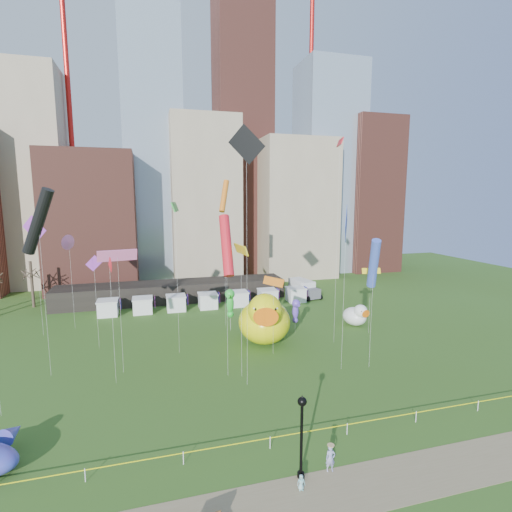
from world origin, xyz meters
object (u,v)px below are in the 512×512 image
object	(u,v)px
seahorse_purple	(296,309)
lamppost	(302,428)
small_duck	(356,315)
box_truck	(304,288)
seahorse_green	(230,301)
woman	(330,459)
toddler	(301,482)
big_duck	(265,319)

from	to	relation	value
seahorse_purple	lamppost	distance (m)	26.69
small_duck	box_truck	size ratio (longest dim) A/B	0.62
seahorse_purple	seahorse_green	bearing A→B (deg)	156.90
seahorse_green	woman	size ratio (longest dim) A/B	3.25
seahorse_green	toddler	xyz separation A→B (m)	(-1.69, -28.79, -3.55)
seahorse_purple	toddler	xyz separation A→B (m)	(-9.78, -25.99, -2.58)
lamppost	woman	size ratio (longest dim) A/B	3.18
seahorse_purple	lamppost	xyz separation A→B (m)	(-9.39, -24.99, 0.30)
big_duck	seahorse_purple	distance (m)	5.80
lamppost	woman	world-z (taller)	lamppost
big_duck	seahorse_purple	xyz separation A→B (m)	(5.08, 2.80, 0.04)
small_duck	lamppost	xyz separation A→B (m)	(-18.35, -25.19, 1.93)
seahorse_green	lamppost	size ratio (longest dim) A/B	1.02
seahorse_green	toddler	size ratio (longest dim) A/B	5.77
seahorse_purple	box_truck	bearing A→B (deg)	60.30
big_duck	toddler	distance (m)	23.80
small_duck	box_truck	xyz separation A→B (m)	(-0.75, 16.86, 0.03)
box_truck	toddler	world-z (taller)	box_truck
big_duck	small_duck	world-z (taller)	big_duck
small_duck	toddler	distance (m)	32.22
box_truck	toddler	bearing A→B (deg)	-124.30
lamppost	box_truck	world-z (taller)	lamppost
small_duck	toddler	xyz separation A→B (m)	(-18.74, -26.20, -0.94)
lamppost	box_truck	distance (m)	45.62
seahorse_purple	woman	distance (m)	26.14
toddler	box_truck	bearing A→B (deg)	77.37
seahorse_green	seahorse_purple	xyz separation A→B (m)	(8.09, -2.80, -0.97)
seahorse_green	lamppost	bearing A→B (deg)	-69.37
toddler	woman	bearing A→B (deg)	32.64
big_duck	box_truck	world-z (taller)	big_duck
woman	toddler	world-z (taller)	woman
seahorse_green	small_duck	bearing A→B (deg)	14.64
box_truck	toddler	size ratio (longest dim) A/B	7.28
big_duck	seahorse_green	xyz separation A→B (m)	(-3.01, 5.60, 1.01)
seahorse_purple	woman	size ratio (longest dim) A/B	2.53
lamppost	box_truck	size ratio (longest dim) A/B	0.78
woman	box_truck	bearing A→B (deg)	77.58
seahorse_green	seahorse_purple	size ratio (longest dim) A/B	1.28
seahorse_purple	box_truck	world-z (taller)	seahorse_purple
seahorse_purple	box_truck	xyz separation A→B (m)	(8.21, 17.06, -1.61)
big_duck	box_truck	distance (m)	23.95
small_duck	seahorse_purple	size ratio (longest dim) A/B	1.00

